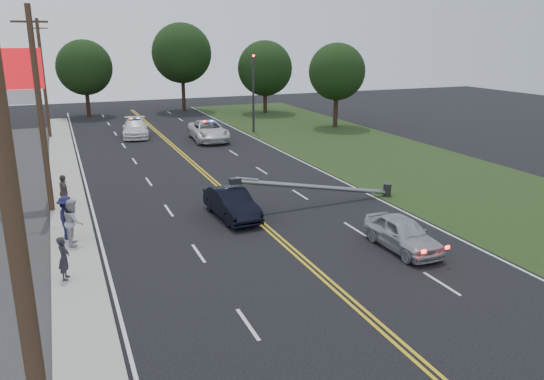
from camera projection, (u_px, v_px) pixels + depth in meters
name	position (u px, v px, depth m)	size (l,w,h in m)	color
ground	(324.00, 278.00, 19.47)	(120.00, 120.00, 0.00)	black
sidewalk	(71.00, 221.00, 25.31)	(1.80, 70.00, 0.12)	#A9A498
grass_verge	(441.00, 178.00, 33.25)	(12.00, 80.00, 0.01)	#1F3012
centerline_yellow	(237.00, 202.00, 28.36)	(0.36, 80.00, 0.00)	gold
pylon_sign	(10.00, 89.00, 26.45)	(3.20, 0.35, 8.00)	gray
traffic_signal	(253.00, 86.00, 47.98)	(0.28, 0.41, 7.05)	#2D2D30
fallen_streetlight	(325.00, 187.00, 27.85)	(9.36, 0.44, 1.91)	#2D2D30
utility_pole_near	(23.00, 287.00, 7.61)	(1.60, 0.28, 10.00)	#382619
utility_pole_mid	(40.00, 111.00, 25.39)	(1.60, 0.28, 10.00)	#382619
utility_pole_far	(44.00, 79.00, 44.96)	(1.60, 0.28, 10.00)	#382619
tree_6	(84.00, 68.00, 57.38)	(5.94, 5.94, 8.27)	black
tree_7	(182.00, 53.00, 61.44)	(6.90, 6.90, 10.12)	black
tree_8	(265.00, 68.00, 60.19)	(6.22, 6.22, 8.16)	black
tree_9	(337.00, 72.00, 50.41)	(5.39, 5.39, 8.01)	black
crashed_sedan	(232.00, 203.00, 25.81)	(1.52, 4.35, 1.43)	black
waiting_sedan	(403.00, 233.00, 21.98)	(1.63, 4.05, 1.38)	#ACAFB5
emergency_a	(208.00, 131.00, 45.08)	(2.73, 5.92, 1.65)	silver
emergency_b	(135.00, 128.00, 46.63)	(2.14, 5.26, 1.53)	white
bystander_a	(64.00, 258.00, 18.93)	(0.59, 0.39, 1.62)	#26252D
bystander_b	(73.00, 222.00, 22.12)	(0.96, 0.75, 1.97)	#B0AFB4
bystander_c	(67.00, 217.00, 22.72)	(1.24, 0.71, 1.91)	#1A1A42
bystander_d	(64.00, 193.00, 26.51)	(1.07, 0.44, 1.82)	#5E514B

